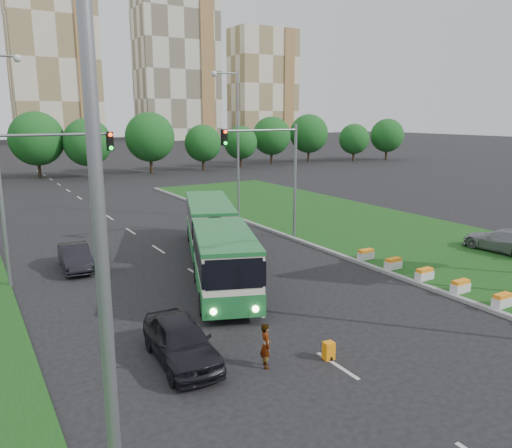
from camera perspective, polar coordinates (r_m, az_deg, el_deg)
ground at (r=24.35m, az=5.60°, el=-8.34°), size 360.00×360.00×0.00m
grass_median at (r=38.36m, az=14.20°, el=-0.83°), size 14.00×60.00×0.15m
median_kerb at (r=33.90m, az=5.83°, el=-2.21°), size 0.30×60.00×0.18m
lane_markings at (r=40.62m, az=-14.95°, el=-0.25°), size 0.20×100.00×0.01m
flower_planters at (r=26.98m, az=20.47°, el=-5.99°), size 1.10×11.50×0.60m
traffic_mast_median at (r=33.88m, az=2.26°, el=6.88°), size 5.76×0.32×8.00m
traffic_mast_left at (r=27.64m, az=-23.93°, el=4.59°), size 5.76×0.32×8.00m
street_lamps at (r=30.30m, az=-10.26°, el=7.28°), size 36.00×60.00×12.00m
tree_line at (r=77.08m, az=-13.11°, el=9.02°), size 120.00×8.00×9.00m
apartment_tower_ceast at (r=171.46m, az=-22.10°, el=17.00°), size 25.00×15.00×50.00m
apartment_tower_east at (r=182.33m, az=-9.02°, el=16.92°), size 27.00×15.00×47.00m
midrise_east at (r=197.94m, az=0.81°, el=15.68°), size 24.00×14.00×40.00m
articulated_bus at (r=28.35m, az=-5.23°, el=-1.73°), size 2.63×16.89×2.78m
car_left_near at (r=18.26m, az=-8.58°, el=-13.05°), size 2.19×4.76×1.58m
car_left_far at (r=30.07m, az=-19.96°, el=-3.57°), size 1.80×4.40×1.42m
car_median at (r=34.96m, az=26.45°, el=-1.69°), size 2.42×5.14×1.45m
pedestrian at (r=17.72m, az=1.13°, el=-13.71°), size 0.55×0.67×1.59m
shopping_trolley at (r=18.61m, az=8.30°, el=-14.13°), size 0.38×0.40×0.65m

